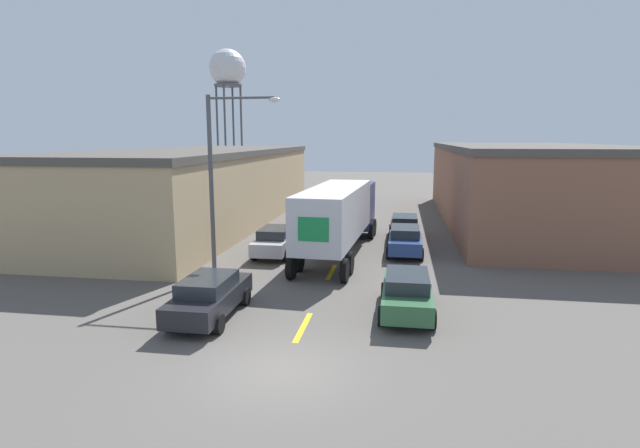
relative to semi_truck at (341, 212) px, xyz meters
The scene contains 12 objects.
ground_plane 14.60m from the semi_truck, 89.73° to the right, with size 160.00×160.00×0.00m, color #56514C.
road_centerline 4.72m from the semi_truck, 89.05° to the right, with size 0.20×16.88×0.01m.
warehouse_left 14.19m from the semi_truck, 145.39° to the left, with size 10.62×30.14×5.48m.
warehouse_right 17.27m from the semi_truck, 43.73° to the left, with size 11.93×28.00×5.82m.
semi_truck is the anchor object (origin of this frame).
parked_car_right_far 5.77m from the semi_truck, 50.53° to the left, with size 1.95×4.68×1.52m.
parked_car_right_mid 3.87m from the semi_truck, ahead, with size 1.95×4.68×1.52m.
parked_car_left_far 3.87m from the semi_truck, 162.92° to the right, with size 1.95×4.68×1.52m.
parked_car_left_near 11.42m from the semi_truck, 107.52° to the right, with size 1.95×4.68×1.52m.
parked_car_right_near 10.00m from the semi_truck, 69.00° to the right, with size 1.95×4.68×1.52m.
water_tower 47.98m from the semi_truck, 116.60° to the left, with size 5.03×5.03×18.26m.
street_lamp 7.76m from the semi_truck, 130.96° to the right, with size 3.38×0.32×8.20m.
Camera 1 is at (3.12, -12.58, 6.37)m, focal length 28.00 mm.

